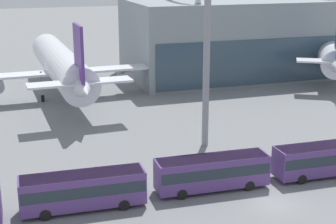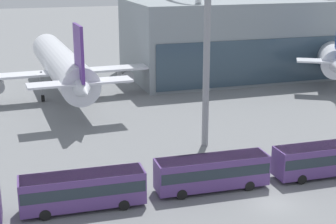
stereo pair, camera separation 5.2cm
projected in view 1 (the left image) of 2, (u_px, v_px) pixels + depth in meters
The scene contains 8 objects.
ground_plane at pixel (273, 203), 47.40m from camera, with size 440.00×440.00×0.00m, color slate.
airliner_at_gate_far at pixel (62, 65), 82.33m from camera, with size 36.53×41.54×13.61m.
airliner_parked_remote at pixel (329, 51), 97.90m from camera, with size 35.04×34.14×13.77m.
shuttle_bus_2 at pixel (83, 189), 45.74m from camera, with size 11.17×3.12×3.36m.
shuttle_bus_3 at pixel (212, 171), 49.65m from camera, with size 11.17×3.13×3.36m.
shuttle_bus_4 at pixel (326, 158), 52.99m from camera, with size 11.14×2.98×3.36m.
floodlight_mast at pixel (208, 10), 57.85m from camera, with size 2.98×2.98×25.22m.
lane_stripe_4 at pixel (65, 198), 48.43m from camera, with size 8.26×0.25×0.01m, color yellow.
Camera 1 is at (-22.50, -38.03, 21.39)m, focal length 55.00 mm.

